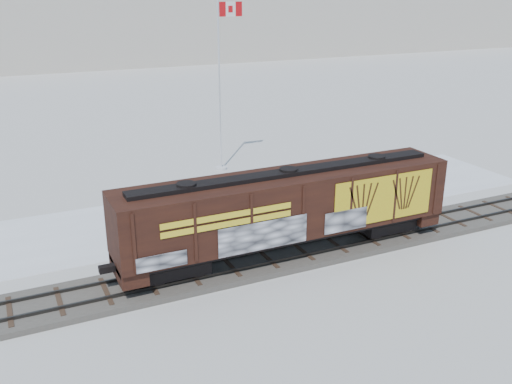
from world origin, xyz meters
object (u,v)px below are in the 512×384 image
flagpole (221,109)px  car_silver (188,210)px  hopper_railcar (288,207)px  car_white (285,185)px  car_dark (382,178)px

flagpole → car_silver: size_ratio=2.88×
hopper_railcar → car_white: bearing=62.6°
flagpole → car_white: flagpole is taller
car_white → car_silver: bearing=78.9°
flagpole → car_white: bearing=-77.0°
car_white → car_dark: bearing=-125.5°
car_silver → car_white: (7.37, 1.66, -0.05)m
flagpole → car_silver: (-5.73, -8.78, -3.87)m
car_silver → car_dark: 14.20m
flagpole → car_dark: (8.46, -8.54, -3.95)m
hopper_railcar → car_silver: 7.67m
flagpole → car_white: (1.64, -7.12, -3.92)m
car_dark → car_white: bearing=101.8°
hopper_railcar → car_white: hopper_railcar is taller
car_silver → car_dark: (14.19, 0.24, -0.08)m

